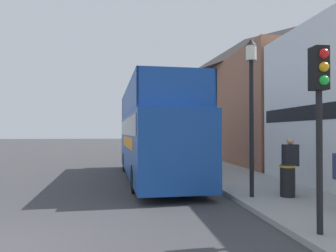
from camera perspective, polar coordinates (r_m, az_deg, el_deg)
name	(u,v)px	position (r m, az deg, el deg)	size (l,w,h in m)	color
ground_plane	(92,158)	(27.19, -13.05, -5.44)	(144.00, 144.00, 0.00)	#3D3D3F
sidewalk	(191,159)	(24.58, 4.03, -5.78)	(3.24, 108.00, 0.14)	#999993
brick_terrace_rear	(245,99)	(26.93, 13.27, 4.68)	(6.00, 19.94, 9.54)	#9E664C
tour_bus	(154,138)	(14.76, -2.41, -2.14)	(3.00, 10.77, 4.07)	#19479E
parked_car_ahead_of_bus	(157,153)	(22.31, -1.97, -4.68)	(1.84, 4.03, 1.47)	black
pedestrian_second	(290,159)	(11.29, 20.54, -5.45)	(0.48, 0.26, 1.82)	#232328
traffic_signal	(320,96)	(7.03, 24.91, 4.71)	(0.28, 0.42, 3.64)	black
lamp_post_nearest	(251,88)	(10.40, 14.31, 6.46)	(0.35, 0.35, 4.84)	black
lamp_post_second	(200,113)	(17.24, 5.56, 2.35)	(0.35, 0.35, 4.29)	black
lamp_post_third	(175,118)	(24.25, 1.20, 1.48)	(0.35, 0.35, 4.36)	black
litter_bin	(287,180)	(10.74, 20.09, -8.81)	(0.48, 0.48, 0.96)	black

